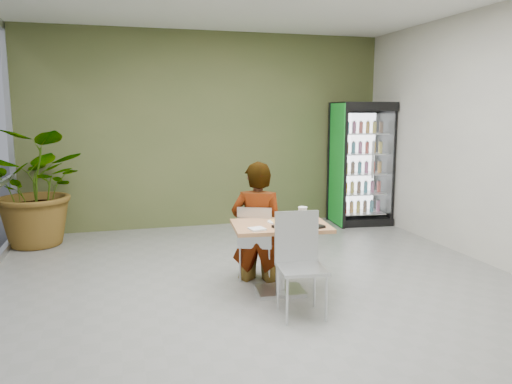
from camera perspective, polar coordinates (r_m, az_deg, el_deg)
ground at (r=5.29m, az=1.64°, el=-12.00°), size 7.00×7.00×0.00m
room_envelope at (r=4.94m, az=1.73°, el=5.55°), size 6.00×7.00×3.20m
dining_table at (r=5.28m, az=2.81°, el=-5.94°), size 1.06×0.79×0.75m
chair_far at (r=5.66m, az=-0.07°, el=-5.18°), size 0.51×0.51×0.87m
chair_near at (r=4.79m, az=4.95°, el=-7.14°), size 0.47×0.47×0.97m
seated_woman at (r=5.70m, az=0.19°, el=-4.83°), size 0.72×0.61×1.67m
pizza_plate at (r=5.30m, az=2.55°, el=-3.30°), size 0.32×0.27×0.03m
soda_cup at (r=5.29m, az=5.34°, el=-2.65°), size 0.10×0.10×0.17m
napkin_stack at (r=4.96m, az=0.12°, el=-4.25°), size 0.17×0.17×0.02m
cafeteria_tray at (r=5.07m, az=4.88°, el=-3.95°), size 0.52×0.45×0.03m
beverage_fridge at (r=8.70m, az=11.98°, el=3.21°), size 1.01×0.81×2.07m
potted_plant at (r=7.75m, az=-23.57°, el=0.49°), size 1.89×1.77×1.69m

